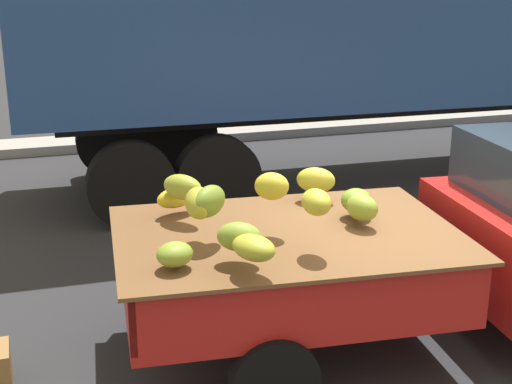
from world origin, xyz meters
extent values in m
plane|color=#28282B|center=(0.00, 0.00, 0.00)|extent=(220.00, 220.00, 0.00)
cube|color=gray|center=(0.00, 7.59, 0.08)|extent=(80.00, 0.80, 0.16)
cube|color=#B21E19|center=(-1.24, -0.15, 0.58)|extent=(2.73, 1.97, 0.08)
cube|color=#B21E19|center=(-1.16, 0.70, 0.84)|extent=(2.58, 0.27, 0.44)
cube|color=#B21E19|center=(-1.31, -0.99, 0.84)|extent=(2.58, 0.27, 0.44)
cube|color=#B21E19|center=(0.03, -0.25, 0.84)|extent=(0.20, 1.75, 0.44)
cube|color=#B21E19|center=(-2.50, -0.04, 0.84)|extent=(0.20, 1.75, 0.44)
cube|color=#B21914|center=(-1.16, 0.73, 0.80)|extent=(2.48, 0.23, 0.07)
cube|color=brown|center=(-1.24, -0.15, 1.07)|extent=(2.86, 2.10, 0.03)
ellipsoid|color=gold|center=(-1.98, 0.53, 1.24)|extent=(0.42, 0.32, 0.18)
ellipsoid|color=gold|center=(-1.95, -0.18, 1.41)|extent=(0.26, 0.39, 0.23)
ellipsoid|color=olive|center=(-0.63, -0.22, 1.25)|extent=(0.29, 0.34, 0.21)
ellipsoid|color=gold|center=(-0.73, 0.50, 1.28)|extent=(0.41, 0.37, 0.23)
ellipsoid|color=olive|center=(-2.22, -0.60, 1.19)|extent=(0.36, 0.36, 0.17)
ellipsoid|color=olive|center=(-1.88, -0.22, 1.43)|extent=(0.38, 0.38, 0.23)
ellipsoid|color=gold|center=(-1.19, -0.63, 1.48)|extent=(0.22, 0.31, 0.19)
ellipsoid|color=#9AAB32|center=(-1.96, 0.33, 1.38)|extent=(0.38, 0.41, 0.21)
ellipsoid|color=gold|center=(-1.37, -0.16, 1.48)|extent=(0.34, 0.32, 0.21)
ellipsoid|color=#ACAE2D|center=(-1.74, -0.88, 1.29)|extent=(0.36, 0.41, 0.17)
ellipsoid|color=olive|center=(-1.77, -0.64, 1.29)|extent=(0.39, 0.36, 0.21)
ellipsoid|color=olive|center=(-0.57, 0.00, 1.23)|extent=(0.26, 0.27, 0.20)
cylinder|color=black|center=(1.34, 0.48, 0.32)|extent=(0.65, 0.25, 0.64)
cylinder|color=black|center=(-1.47, 0.72, 0.32)|extent=(0.65, 0.25, 0.64)
cylinder|color=black|center=(-1.61, -0.96, 0.32)|extent=(0.65, 0.25, 0.64)
cube|color=navy|center=(2.71, 4.40, 2.60)|extent=(12.05, 2.77, 2.70)
cube|color=black|center=(2.71, 4.40, 1.10)|extent=(11.05, 0.65, 0.30)
cylinder|color=black|center=(-0.86, 5.69, 0.54)|extent=(1.09, 0.32, 1.08)
cylinder|color=black|center=(-0.91, 3.29, 0.54)|extent=(1.09, 0.32, 1.08)
cylinder|color=black|center=(-1.94, 5.71, 0.54)|extent=(1.09, 0.32, 1.08)
cylinder|color=black|center=(-1.99, 3.31, 0.54)|extent=(1.09, 0.32, 1.08)
camera|label=1|loc=(-3.09, -5.20, 3.11)|focal=50.99mm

